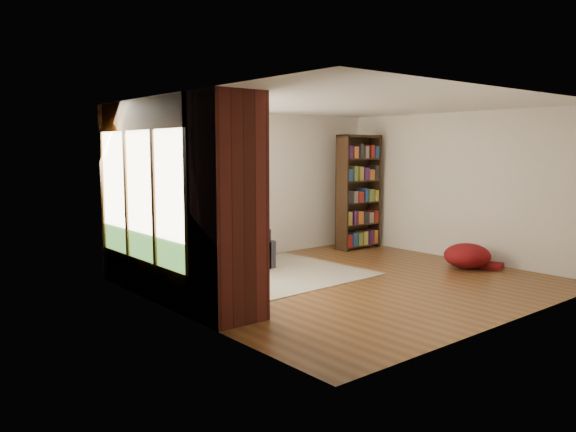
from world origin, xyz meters
TOP-DOWN VIEW (x-y plane):
  - floor at (0.00, 0.00)m, footprint 5.50×5.50m
  - ceiling at (0.00, 0.00)m, footprint 5.50×5.50m
  - wall_back at (0.00, 2.50)m, footprint 5.50×0.04m
  - wall_front at (0.00, -2.50)m, footprint 5.50×0.04m
  - wall_left at (-2.75, 0.00)m, footprint 0.04×5.00m
  - wall_right at (2.75, 0.00)m, footprint 0.04×5.00m
  - windows_back at (-1.20, 2.47)m, footprint 2.82×0.10m
  - windows_left at (-2.72, 1.20)m, footprint 0.10×2.62m
  - roller_blind at (-2.69, 2.03)m, footprint 0.03×0.72m
  - brick_chimney at (-2.40, -0.35)m, footprint 0.70×0.70m
  - sectional_sofa at (-1.95, 1.70)m, footprint 2.20×2.20m
  - area_rug at (-0.82, 1.15)m, footprint 3.23×2.52m
  - bookshelf at (2.14, 1.89)m, footprint 0.95×0.32m
  - pouf at (2.19, -0.53)m, footprint 0.90×0.90m
  - dog_tan at (-1.72, 1.63)m, footprint 1.07×0.91m
  - dog_brindle at (-1.86, 0.92)m, footprint 0.65×0.93m
  - throw_pillows at (-1.92, 1.85)m, footprint 1.98×1.68m

SIDE VIEW (x-z plane):
  - floor at x=0.00m, z-range 0.00..0.00m
  - area_rug at x=-0.82m, z-range 0.00..0.01m
  - pouf at x=2.19m, z-range 0.01..0.42m
  - sectional_sofa at x=-1.95m, z-range -0.10..0.70m
  - throw_pillows at x=-1.92m, z-range 0.53..0.98m
  - dog_brindle at x=-1.86m, z-range 0.54..1.01m
  - dog_tan at x=-1.72m, z-range 0.54..1.06m
  - bookshelf at x=2.14m, z-range 0.00..2.22m
  - wall_back at x=0.00m, z-range 0.00..2.60m
  - wall_front at x=0.00m, z-range 0.00..2.60m
  - wall_left at x=-2.75m, z-range 0.00..2.60m
  - wall_right at x=2.75m, z-range 0.00..2.60m
  - brick_chimney at x=-2.40m, z-range 0.00..2.60m
  - windows_back at x=-1.20m, z-range 0.40..2.30m
  - windows_left at x=-2.72m, z-range 0.40..2.30m
  - roller_blind at x=-2.69m, z-range 1.30..2.20m
  - ceiling at x=0.00m, z-range 2.60..2.60m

